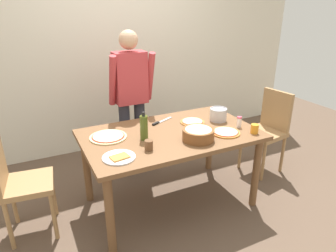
{
  "coord_description": "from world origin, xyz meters",
  "views": [
    {
      "loc": [
        -1.17,
        -2.32,
        1.89
      ],
      "look_at": [
        0.0,
        0.05,
        0.81
      ],
      "focal_mm": 32.88,
      "sensor_mm": 36.0,
      "label": 1
    }
  ],
  "objects_px": {
    "popcorn_bowl": "(198,133)",
    "salt_shaker": "(239,122)",
    "pizza_second_cooked": "(226,132)",
    "steel_pot": "(218,114)",
    "plate_with_slice": "(119,157)",
    "olive_oil_bottle": "(144,128)",
    "chef_knife": "(160,122)",
    "pizza_raw_on_board": "(108,137)",
    "person_cook": "(131,95)",
    "cup_orange": "(255,129)",
    "pizza_cooked_on_tray": "(192,122)",
    "chair_wooden_left": "(17,179)",
    "chair_wooden_right": "(268,127)",
    "dining_table": "(170,142)",
    "cup_small_brown": "(149,145)"
  },
  "relations": [
    {
      "from": "person_cook",
      "to": "chair_wooden_left",
      "type": "distance_m",
      "value": 1.42
    },
    {
      "from": "popcorn_bowl",
      "to": "cup_orange",
      "type": "bearing_deg",
      "value": -10.9
    },
    {
      "from": "plate_with_slice",
      "to": "chef_knife",
      "type": "xyz_separation_m",
      "value": [
        0.6,
        0.54,
        -0.0
      ]
    },
    {
      "from": "plate_with_slice",
      "to": "pizza_raw_on_board",
      "type": "bearing_deg",
      "value": 85.52
    },
    {
      "from": "chair_wooden_right",
      "to": "pizza_second_cooked",
      "type": "bearing_deg",
      "value": -158.63
    },
    {
      "from": "plate_with_slice",
      "to": "olive_oil_bottle",
      "type": "xyz_separation_m",
      "value": [
        0.31,
        0.23,
        0.11
      ]
    },
    {
      "from": "plate_with_slice",
      "to": "olive_oil_bottle",
      "type": "relative_size",
      "value": 1.02
    },
    {
      "from": "dining_table",
      "to": "chair_wooden_right",
      "type": "xyz_separation_m",
      "value": [
        1.32,
        0.11,
        -0.13
      ]
    },
    {
      "from": "popcorn_bowl",
      "to": "cup_orange",
      "type": "xyz_separation_m",
      "value": [
        0.54,
        -0.1,
        -0.02
      ]
    },
    {
      "from": "pizza_cooked_on_tray",
      "to": "plate_with_slice",
      "type": "height_order",
      "value": "plate_with_slice"
    },
    {
      "from": "salt_shaker",
      "to": "chef_knife",
      "type": "bearing_deg",
      "value": 145.07
    },
    {
      "from": "person_cook",
      "to": "plate_with_slice",
      "type": "height_order",
      "value": "person_cook"
    },
    {
      "from": "salt_shaker",
      "to": "cup_orange",
      "type": "bearing_deg",
      "value": -79.18
    },
    {
      "from": "dining_table",
      "to": "pizza_raw_on_board",
      "type": "xyz_separation_m",
      "value": [
        -0.54,
        0.15,
        0.1
      ]
    },
    {
      "from": "pizza_cooked_on_tray",
      "to": "pizza_second_cooked",
      "type": "height_order",
      "value": "same"
    },
    {
      "from": "person_cook",
      "to": "steel_pot",
      "type": "xyz_separation_m",
      "value": [
        0.68,
        -0.69,
        -0.11
      ]
    },
    {
      "from": "chair_wooden_left",
      "to": "chair_wooden_right",
      "type": "xyz_separation_m",
      "value": [
        2.64,
        -0.05,
        0.0
      ]
    },
    {
      "from": "pizza_raw_on_board",
      "to": "plate_with_slice",
      "type": "height_order",
      "value": "plate_with_slice"
    },
    {
      "from": "olive_oil_bottle",
      "to": "cup_small_brown",
      "type": "distance_m",
      "value": 0.22
    },
    {
      "from": "pizza_second_cooked",
      "to": "person_cook",
      "type": "bearing_deg",
      "value": 119.15
    },
    {
      "from": "chair_wooden_right",
      "to": "pizza_raw_on_board",
      "type": "xyz_separation_m",
      "value": [
        -1.87,
        0.04,
        0.23
      ]
    },
    {
      "from": "pizza_second_cooked",
      "to": "salt_shaker",
      "type": "distance_m",
      "value": 0.22
    },
    {
      "from": "chair_wooden_right",
      "to": "popcorn_bowl",
      "type": "height_order",
      "value": "chair_wooden_right"
    },
    {
      "from": "chair_wooden_left",
      "to": "chair_wooden_right",
      "type": "height_order",
      "value": "same"
    },
    {
      "from": "person_cook",
      "to": "cup_orange",
      "type": "xyz_separation_m",
      "value": [
        0.79,
        -1.1,
        -0.14
      ]
    },
    {
      "from": "pizza_raw_on_board",
      "to": "steel_pot",
      "type": "relative_size",
      "value": 1.9
    },
    {
      "from": "pizza_cooked_on_tray",
      "to": "pizza_second_cooked",
      "type": "relative_size",
      "value": 0.92
    },
    {
      "from": "olive_oil_bottle",
      "to": "person_cook",
      "type": "bearing_deg",
      "value": 77.76
    },
    {
      "from": "dining_table",
      "to": "cup_small_brown",
      "type": "relative_size",
      "value": 18.82
    },
    {
      "from": "pizza_second_cooked",
      "to": "steel_pot",
      "type": "relative_size",
      "value": 1.51
    },
    {
      "from": "dining_table",
      "to": "olive_oil_bottle",
      "type": "height_order",
      "value": "olive_oil_bottle"
    },
    {
      "from": "person_cook",
      "to": "popcorn_bowl",
      "type": "xyz_separation_m",
      "value": [
        0.25,
        -1.0,
        -0.12
      ]
    },
    {
      "from": "pizza_raw_on_board",
      "to": "steel_pot",
      "type": "xyz_separation_m",
      "value": [
        1.12,
        -0.08,
        0.06
      ]
    },
    {
      "from": "pizza_raw_on_board",
      "to": "olive_oil_bottle",
      "type": "xyz_separation_m",
      "value": [
        0.27,
        -0.18,
        0.1
      ]
    },
    {
      "from": "chef_knife",
      "to": "steel_pot",
      "type": "bearing_deg",
      "value": -20.66
    },
    {
      "from": "plate_with_slice",
      "to": "popcorn_bowl",
      "type": "relative_size",
      "value": 0.93
    },
    {
      "from": "chef_knife",
      "to": "person_cook",
      "type": "bearing_deg",
      "value": 104.47
    },
    {
      "from": "popcorn_bowl",
      "to": "plate_with_slice",
      "type": "bearing_deg",
      "value": -178.37
    },
    {
      "from": "plate_with_slice",
      "to": "chair_wooden_left",
      "type": "bearing_deg",
      "value": 150.44
    },
    {
      "from": "pizza_second_cooked",
      "to": "cup_small_brown",
      "type": "xyz_separation_m",
      "value": [
        -0.77,
        0.0,
        0.03
      ]
    },
    {
      "from": "chair_wooden_left",
      "to": "steel_pot",
      "type": "relative_size",
      "value": 5.48
    },
    {
      "from": "person_cook",
      "to": "cup_small_brown",
      "type": "relative_size",
      "value": 19.06
    },
    {
      "from": "popcorn_bowl",
      "to": "salt_shaker",
      "type": "relative_size",
      "value": 2.64
    },
    {
      "from": "dining_table",
      "to": "pizza_second_cooked",
      "type": "bearing_deg",
      "value": -27.38
    },
    {
      "from": "person_cook",
      "to": "cup_orange",
      "type": "bearing_deg",
      "value": -54.31
    },
    {
      "from": "pizza_cooked_on_tray",
      "to": "popcorn_bowl",
      "type": "xyz_separation_m",
      "value": [
        -0.16,
        -0.37,
        0.05
      ]
    },
    {
      "from": "pizza_cooked_on_tray",
      "to": "cup_orange",
      "type": "distance_m",
      "value": 0.61
    },
    {
      "from": "cup_orange",
      "to": "chef_knife",
      "type": "distance_m",
      "value": 0.91
    },
    {
      "from": "chef_knife",
      "to": "pizza_raw_on_board",
      "type": "bearing_deg",
      "value": -167.29
    },
    {
      "from": "person_cook",
      "to": "salt_shaker",
      "type": "relative_size",
      "value": 15.28
    }
  ]
}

